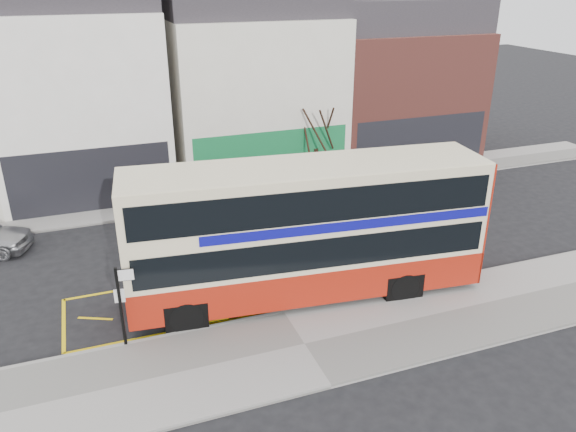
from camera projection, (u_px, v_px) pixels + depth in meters
name	position (u px, v px, depth m)	size (l,w,h in m)	color
ground	(280.00, 309.00, 19.33)	(120.00, 120.00, 0.00)	black
pavement	(305.00, 346.00, 17.32)	(40.00, 4.00, 0.15)	gray
kerb	(283.00, 313.00, 18.98)	(40.00, 0.15, 0.15)	gray
far_pavement	(208.00, 197.00, 28.76)	(50.00, 3.00, 0.15)	gray
road_markings	(265.00, 287.00, 20.71)	(14.00, 3.40, 0.01)	yellow
terrace_left	(78.00, 87.00, 28.35)	(8.00, 8.01, 11.80)	white
terrace_green_shop	(249.00, 81.00, 31.30)	(9.00, 8.01, 11.30)	white
terrace_right	(390.00, 80.00, 34.35)	(9.00, 8.01, 10.30)	brown
double_decker_bus	(308.00, 230.00, 19.21)	(12.46, 4.09, 4.89)	beige
bus_stop_post	(122.00, 298.00, 16.66)	(0.65, 0.17, 2.67)	black
car_grey	(245.00, 191.00, 27.66)	(1.57, 4.50, 1.48)	#3F4047
car_white	(377.00, 175.00, 30.03)	(1.93, 4.76, 1.38)	#B9B9B9
street_tree_right	(317.00, 117.00, 29.16)	(2.55, 2.55, 5.51)	black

